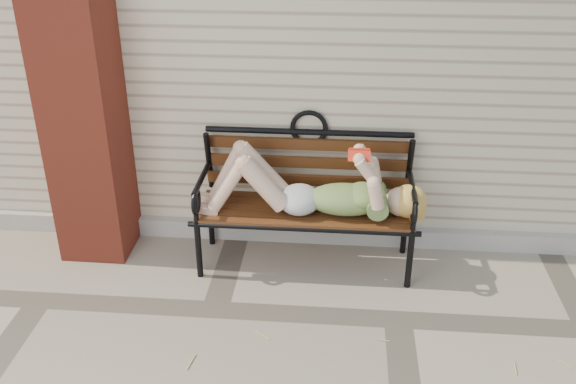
{
  "coord_description": "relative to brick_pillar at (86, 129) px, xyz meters",
  "views": [
    {
      "loc": [
        -0.44,
        -3.5,
        2.73
      ],
      "look_at": [
        -0.79,
        0.51,
        0.67
      ],
      "focal_mm": 40.0,
      "sensor_mm": 36.0,
      "label": 1
    }
  ],
  "objects": [
    {
      "name": "reading_woman",
      "position": [
        1.64,
        -0.15,
        -0.33
      ],
      "size": [
        1.63,
        0.37,
        0.51
      ],
      "color": "#0B454E",
      "rests_on": "ground"
    },
    {
      "name": "house_wall",
      "position": [
        2.3,
        2.25,
        0.5
      ],
      "size": [
        8.0,
        4.0,
        3.0
      ],
      "primitive_type": "cube",
      "color": "beige",
      "rests_on": "ground"
    },
    {
      "name": "ground",
      "position": [
        2.3,
        -0.75,
        -1.0
      ],
      "size": [
        80.0,
        80.0,
        0.0
      ],
      "primitive_type": "plane",
      "color": "gray",
      "rests_on": "ground"
    },
    {
      "name": "brick_pillar",
      "position": [
        0.0,
        0.0,
        0.0
      ],
      "size": [
        0.5,
        0.5,
        2.0
      ],
      "primitive_type": "cube",
      "color": "#993422",
      "rests_on": "ground"
    },
    {
      "name": "foundation_strip",
      "position": [
        2.3,
        0.22,
        -0.93
      ],
      "size": [
        8.0,
        0.1,
        0.15
      ],
      "primitive_type": "cube",
      "color": "#ADA59C",
      "rests_on": "ground"
    },
    {
      "name": "garden_bench",
      "position": [
        1.63,
        -0.02,
        -0.37
      ],
      "size": [
        1.73,
        0.69,
        1.12
      ],
      "color": "black",
      "rests_on": "ground"
    }
  ]
}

